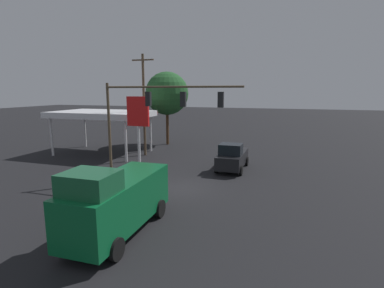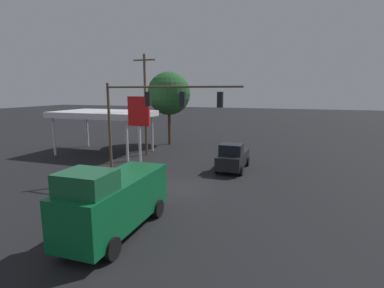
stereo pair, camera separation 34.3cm
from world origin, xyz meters
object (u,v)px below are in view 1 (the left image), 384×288
(utility_pole, at_px, (144,103))
(fire_hydrant, at_px, (89,192))
(price_sign, at_px, (138,116))
(traffic_signal_assembly, at_px, (154,109))
(pickup_parked, at_px, (232,157))
(delivery_truck, at_px, (117,200))
(street_tree, at_px, (167,94))

(utility_pole, relative_size, fire_hydrant, 11.86)
(price_sign, relative_size, fire_hydrant, 7.15)
(fire_hydrant, bearing_deg, traffic_signal_assembly, -128.85)
(price_sign, relative_size, pickup_parked, 1.21)
(price_sign, bearing_deg, traffic_signal_assembly, 129.75)
(traffic_signal_assembly, height_order, utility_pole, utility_pole)
(traffic_signal_assembly, relative_size, fire_hydrant, 11.33)
(delivery_truck, bearing_deg, street_tree, -163.61)
(traffic_signal_assembly, xyz_separation_m, price_sign, (3.65, -4.39, -0.95))
(street_tree, height_order, fire_hydrant, street_tree)
(utility_pole, bearing_deg, street_tree, -87.85)
(delivery_truck, bearing_deg, price_sign, -157.36)
(delivery_truck, bearing_deg, traffic_signal_assembly, -169.79)
(utility_pole, bearing_deg, traffic_signal_assembly, 120.95)
(pickup_parked, relative_size, delivery_truck, 0.76)
(price_sign, height_order, street_tree, street_tree)
(street_tree, bearing_deg, pickup_parked, 135.92)
(price_sign, bearing_deg, utility_pole, -68.97)
(utility_pole, distance_m, pickup_parked, 11.24)
(pickup_parked, xyz_separation_m, street_tree, (10.15, -9.83, 5.31))
(price_sign, distance_m, street_tree, 11.86)
(pickup_parked, bearing_deg, utility_pole, -106.72)
(traffic_signal_assembly, bearing_deg, delivery_truck, 100.85)
(utility_pole, relative_size, pickup_parked, 2.00)
(fire_hydrant, bearing_deg, utility_pole, -79.06)
(traffic_signal_assembly, distance_m, street_tree, 16.94)
(utility_pole, bearing_deg, delivery_truck, 112.64)
(traffic_signal_assembly, height_order, street_tree, street_tree)
(traffic_signal_assembly, distance_m, delivery_truck, 8.45)
(utility_pole, bearing_deg, fire_hydrant, 100.94)
(street_tree, relative_size, fire_hydrant, 10.35)
(utility_pole, distance_m, fire_hydrant, 14.01)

